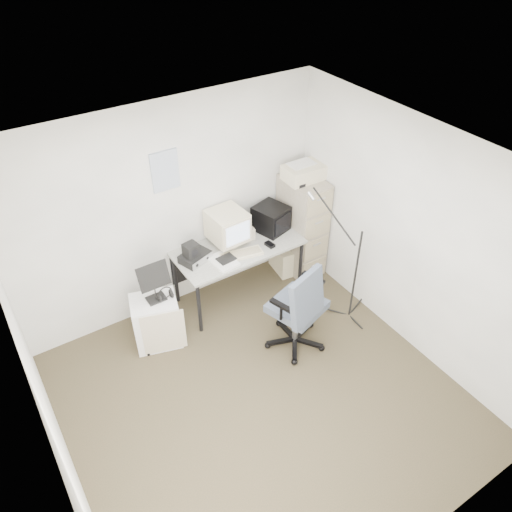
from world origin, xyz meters
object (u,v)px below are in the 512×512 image
filing_cabinet (302,226)px  office_chair (297,305)px  side_cart (156,321)px  desk (239,271)px

filing_cabinet → office_chair: filing_cabinet is taller
office_chair → side_cart: office_chair is taller
office_chair → filing_cabinet: bearing=33.8°
side_cart → office_chair: bearing=-17.8°
desk → side_cart: 1.18m
desk → side_cart: bearing=-171.3°
desk → office_chair: 1.06m
desk → side_cart: desk is taller
desk → filing_cabinet: bearing=1.8°
filing_cabinet → side_cart: (-2.12, -0.21, -0.35)m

